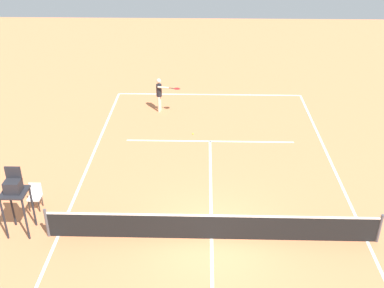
% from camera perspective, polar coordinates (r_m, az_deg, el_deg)
% --- Properties ---
extents(ground_plane, '(60.00, 60.00, 0.00)m').
position_cam_1_polar(ground_plane, '(15.69, 2.39, -11.41)').
color(ground_plane, '#D37A4C').
extents(court_lines, '(10.24, 24.74, 0.01)m').
position_cam_1_polar(court_lines, '(15.69, 2.39, -11.40)').
color(court_lines, white).
rests_on(court_lines, ground).
extents(tennis_net, '(10.84, 0.10, 1.07)m').
position_cam_1_polar(tennis_net, '(15.38, 2.42, -9.99)').
color(tennis_net, '#4C4C51').
rests_on(tennis_net, ground).
extents(player_serving, '(1.26, 0.78, 1.77)m').
position_cam_1_polar(player_serving, '(23.94, -3.91, 6.32)').
color(player_serving, beige).
rests_on(player_serving, ground).
extents(tennis_ball, '(0.07, 0.07, 0.07)m').
position_cam_1_polar(tennis_ball, '(21.91, 0.11, 1.26)').
color(tennis_ball, '#CCE033').
rests_on(tennis_ball, ground).
extents(umpire_chair, '(0.80, 0.80, 2.41)m').
position_cam_1_polar(umpire_chair, '(16.05, -20.78, -5.40)').
color(umpire_chair, '#232328').
rests_on(umpire_chair, ground).
extents(courtside_chair_mid, '(0.44, 0.46, 0.95)m').
position_cam_1_polar(courtside_chair_mid, '(17.63, -18.53, -5.90)').
color(courtside_chair_mid, '#262626').
rests_on(courtside_chair_mid, ground).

